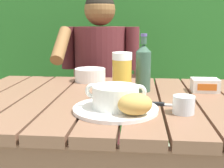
{
  "coord_description": "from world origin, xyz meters",
  "views": [
    {
      "loc": [
        0.12,
        -1.11,
        1.05
      ],
      "look_at": [
        0.02,
        -0.07,
        0.82
      ],
      "focal_mm": 46.54,
      "sensor_mm": 36.0,
      "label": 1
    }
  ],
  "objects_px": {
    "water_glass_small": "(184,105)",
    "butter_tub": "(205,85)",
    "serving_plate": "(116,109)",
    "soup_bowl": "(116,96)",
    "table_knife": "(164,104)",
    "chair_near_diner": "(104,102)",
    "beer_bottle": "(143,67)",
    "beer_glass": "(122,73)",
    "person_eating": "(99,75)",
    "diner_bowl": "(90,75)",
    "bread_roll": "(135,104)"
  },
  "relations": [
    {
      "from": "water_glass_small",
      "to": "butter_tub",
      "type": "distance_m",
      "value": 0.35
    },
    {
      "from": "serving_plate",
      "to": "soup_bowl",
      "type": "relative_size",
      "value": 1.4
    },
    {
      "from": "water_glass_small",
      "to": "table_knife",
      "type": "relative_size",
      "value": 0.42
    },
    {
      "from": "chair_near_diner",
      "to": "soup_bowl",
      "type": "height_order",
      "value": "chair_near_diner"
    },
    {
      "from": "soup_bowl",
      "to": "beer_bottle",
      "type": "relative_size",
      "value": 0.84
    },
    {
      "from": "soup_bowl",
      "to": "beer_bottle",
      "type": "bearing_deg",
      "value": 72.03
    },
    {
      "from": "butter_tub",
      "to": "beer_bottle",
      "type": "bearing_deg",
      "value": -176.09
    },
    {
      "from": "serving_plate",
      "to": "beer_glass",
      "type": "bearing_deg",
      "value": 88.5
    },
    {
      "from": "beer_bottle",
      "to": "butter_tub",
      "type": "relative_size",
      "value": 2.2
    },
    {
      "from": "table_knife",
      "to": "soup_bowl",
      "type": "bearing_deg",
      "value": -155.47
    },
    {
      "from": "table_knife",
      "to": "serving_plate",
      "type": "bearing_deg",
      "value": -155.47
    },
    {
      "from": "soup_bowl",
      "to": "butter_tub",
      "type": "bearing_deg",
      "value": 40.72
    },
    {
      "from": "serving_plate",
      "to": "table_knife",
      "type": "height_order",
      "value": "serving_plate"
    },
    {
      "from": "serving_plate",
      "to": "butter_tub",
      "type": "xyz_separation_m",
      "value": [
        0.36,
        0.31,
        0.02
      ]
    },
    {
      "from": "person_eating",
      "to": "beer_bottle",
      "type": "xyz_separation_m",
      "value": [
        0.26,
        -0.54,
        0.14
      ]
    },
    {
      "from": "serving_plate",
      "to": "beer_glass",
      "type": "distance_m",
      "value": 0.26
    },
    {
      "from": "butter_tub",
      "to": "diner_bowl",
      "type": "bearing_deg",
      "value": 161.85
    },
    {
      "from": "person_eating",
      "to": "butter_tub",
      "type": "height_order",
      "value": "person_eating"
    },
    {
      "from": "person_eating",
      "to": "serving_plate",
      "type": "bearing_deg",
      "value": -78.44
    },
    {
      "from": "soup_bowl",
      "to": "diner_bowl",
      "type": "distance_m",
      "value": 0.51
    },
    {
      "from": "chair_near_diner",
      "to": "serving_plate",
      "type": "height_order",
      "value": "chair_near_diner"
    },
    {
      "from": "soup_bowl",
      "to": "butter_tub",
      "type": "relative_size",
      "value": 1.84
    },
    {
      "from": "beer_glass",
      "to": "table_knife",
      "type": "distance_m",
      "value": 0.25
    },
    {
      "from": "serving_plate",
      "to": "soup_bowl",
      "type": "distance_m",
      "value": 0.04
    },
    {
      "from": "person_eating",
      "to": "serving_plate",
      "type": "distance_m",
      "value": 0.85
    },
    {
      "from": "beer_glass",
      "to": "diner_bowl",
      "type": "relative_size",
      "value": 1.12
    },
    {
      "from": "beer_glass",
      "to": "butter_tub",
      "type": "distance_m",
      "value": 0.36
    },
    {
      "from": "chair_near_diner",
      "to": "bread_roll",
      "type": "distance_m",
      "value": 1.17
    },
    {
      "from": "chair_near_diner",
      "to": "beer_glass",
      "type": "xyz_separation_m",
      "value": [
        0.17,
        -0.78,
        0.35
      ]
    },
    {
      "from": "chair_near_diner",
      "to": "diner_bowl",
      "type": "relative_size",
      "value": 6.52
    },
    {
      "from": "chair_near_diner",
      "to": "bread_roll",
      "type": "xyz_separation_m",
      "value": [
        0.23,
        -1.11,
        0.31
      ]
    },
    {
      "from": "beer_glass",
      "to": "table_knife",
      "type": "relative_size",
      "value": 1.01
    },
    {
      "from": "serving_plate",
      "to": "table_knife",
      "type": "relative_size",
      "value": 1.7
    },
    {
      "from": "soup_bowl",
      "to": "bread_roll",
      "type": "height_order",
      "value": "soup_bowl"
    },
    {
      "from": "diner_bowl",
      "to": "person_eating",
      "type": "bearing_deg",
      "value": 90.48
    },
    {
      "from": "beer_bottle",
      "to": "person_eating",
      "type": "bearing_deg",
      "value": 116.21
    },
    {
      "from": "butter_tub",
      "to": "soup_bowl",
      "type": "bearing_deg",
      "value": -139.28
    },
    {
      "from": "serving_plate",
      "to": "bread_roll",
      "type": "relative_size",
      "value": 2.32
    },
    {
      "from": "water_glass_small",
      "to": "chair_near_diner",
      "type": "bearing_deg",
      "value": 110.59
    },
    {
      "from": "water_glass_small",
      "to": "table_knife",
      "type": "bearing_deg",
      "value": 123.56
    },
    {
      "from": "serving_plate",
      "to": "beer_bottle",
      "type": "bearing_deg",
      "value": 72.03
    },
    {
      "from": "soup_bowl",
      "to": "diner_bowl",
      "type": "relative_size",
      "value": 1.35
    },
    {
      "from": "soup_bowl",
      "to": "bread_roll",
      "type": "bearing_deg",
      "value": -49.4
    },
    {
      "from": "beer_bottle",
      "to": "diner_bowl",
      "type": "xyz_separation_m",
      "value": [
        -0.26,
        0.19,
        -0.07
      ]
    },
    {
      "from": "beer_bottle",
      "to": "diner_bowl",
      "type": "distance_m",
      "value": 0.33
    },
    {
      "from": "diner_bowl",
      "to": "beer_glass",
      "type": "bearing_deg",
      "value": -53.3
    },
    {
      "from": "bread_roll",
      "to": "beer_bottle",
      "type": "xyz_separation_m",
      "value": [
        0.03,
        0.37,
        0.06
      ]
    },
    {
      "from": "bread_roll",
      "to": "butter_tub",
      "type": "bearing_deg",
      "value": 52.78
    },
    {
      "from": "beer_bottle",
      "to": "beer_glass",
      "type": "bearing_deg",
      "value": -154.75
    },
    {
      "from": "serving_plate",
      "to": "chair_near_diner",
      "type": "bearing_deg",
      "value": 99.2
    }
  ]
}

